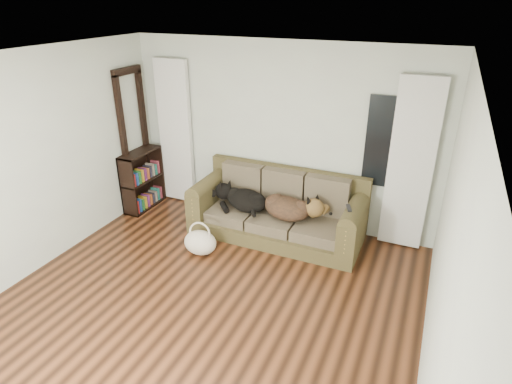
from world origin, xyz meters
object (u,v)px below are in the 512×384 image
at_px(dog_shepherd, 290,208).
at_px(tote_bag, 200,243).
at_px(dog_black_lab, 244,200).
at_px(sofa, 277,207).
at_px(bookshelf, 142,178).

bearing_deg(dog_shepherd, tote_bag, 58.87).
relative_size(dog_black_lab, tote_bag, 1.49).
xyz_separation_m(sofa, bookshelf, (-2.27, 0.01, 0.05)).
bearing_deg(tote_bag, sofa, 48.23).
relative_size(tote_bag, bookshelf, 0.48).
xyz_separation_m(dog_black_lab, bookshelf, (-1.78, 0.04, 0.02)).
relative_size(sofa, bookshelf, 2.54).
bearing_deg(dog_black_lab, bookshelf, -157.76).
xyz_separation_m(dog_shepherd, tote_bag, (-0.95, -0.80, -0.33)).
relative_size(dog_shepherd, tote_bag, 1.59).
height_order(dog_shepherd, tote_bag, dog_shepherd).
bearing_deg(sofa, dog_black_lab, -175.78).
xyz_separation_m(tote_bag, bookshelf, (-1.52, 0.84, 0.34)).
xyz_separation_m(sofa, tote_bag, (-0.74, -0.83, -0.29)).
bearing_deg(dog_shepherd, sofa, 8.89).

